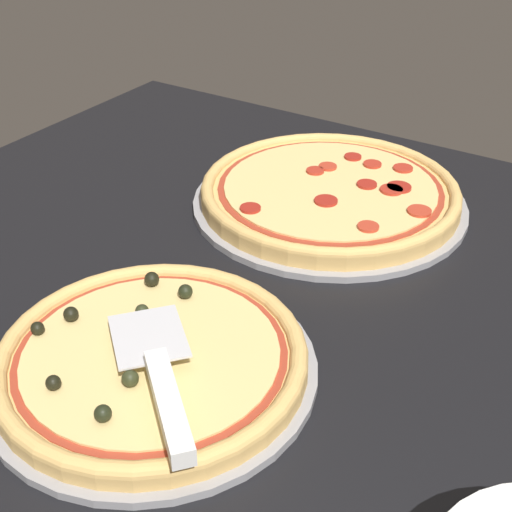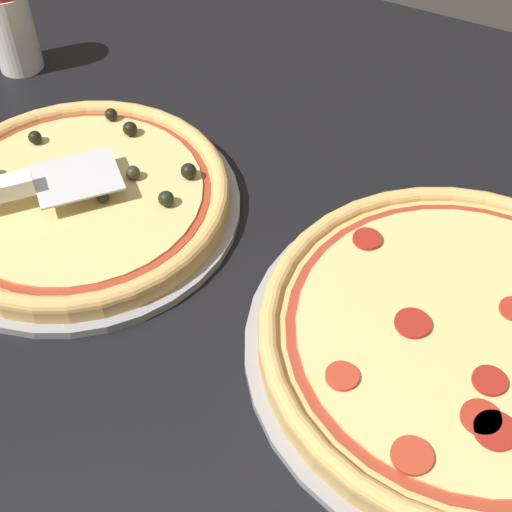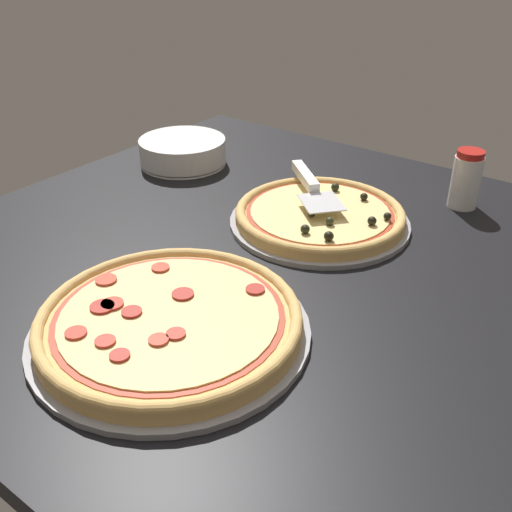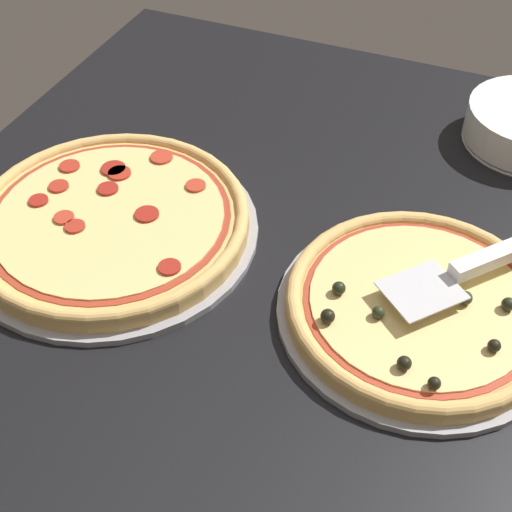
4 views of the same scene
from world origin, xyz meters
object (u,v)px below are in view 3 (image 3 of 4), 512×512
(parmesan_shaker, at_px, (466,179))
(pizza_front, at_px, (320,214))
(serving_spatula, at_px, (308,181))
(plate_stack, at_px, (183,151))
(pizza_back, at_px, (169,319))

(parmesan_shaker, bearing_deg, pizza_front, 52.47)
(serving_spatula, height_order, plate_stack, serving_spatula)
(pizza_back, relative_size, plate_stack, 1.85)
(pizza_front, relative_size, pizza_back, 0.86)
(serving_spatula, distance_m, plate_stack, 0.38)
(parmesan_shaker, bearing_deg, plate_stack, 15.37)
(plate_stack, bearing_deg, serving_spatula, 176.86)
(pizza_front, bearing_deg, parmesan_shaker, -127.53)
(plate_stack, bearing_deg, pizza_front, 169.95)
(pizza_front, distance_m, parmesan_shaker, 0.32)
(plate_stack, xyz_separation_m, parmesan_shaker, (-0.64, -0.18, 0.03))
(pizza_back, relative_size, parmesan_shaker, 3.16)
(pizza_front, distance_m, serving_spatula, 0.09)
(pizza_back, xyz_separation_m, parmesan_shaker, (-0.18, -0.69, 0.03))
(pizza_back, bearing_deg, parmesan_shaker, -104.80)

